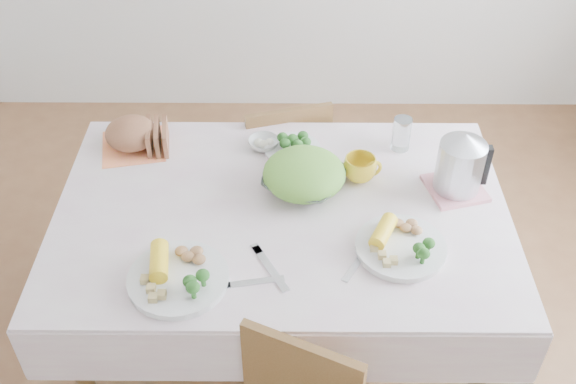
{
  "coord_description": "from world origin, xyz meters",
  "views": [
    {
      "loc": [
        0.03,
        -1.65,
        2.26
      ],
      "look_at": [
        0.02,
        0.02,
        0.82
      ],
      "focal_mm": 42.0,
      "sensor_mm": 36.0,
      "label": 1
    }
  ],
  "objects_px": {
    "dinner_plate_right": "(401,248)",
    "electric_kettle": "(461,162)",
    "salad_bowl": "(304,181)",
    "yellow_mug": "(360,169)",
    "chair_far": "(279,156)",
    "dining_table": "(283,287)",
    "dinner_plate_left": "(178,279)"
  },
  "relations": [
    {
      "from": "chair_far",
      "to": "dinner_plate_left",
      "type": "height_order",
      "value": "chair_far"
    },
    {
      "from": "dining_table",
      "to": "chair_far",
      "type": "relative_size",
      "value": 1.72
    },
    {
      "from": "dining_table",
      "to": "chair_far",
      "type": "distance_m",
      "value": 0.68
    },
    {
      "from": "salad_bowl",
      "to": "dining_table",
      "type": "bearing_deg",
      "value": -124.6
    },
    {
      "from": "dinner_plate_left",
      "to": "yellow_mug",
      "type": "bearing_deg",
      "value": 40.4
    },
    {
      "from": "dining_table",
      "to": "yellow_mug",
      "type": "distance_m",
      "value": 0.53
    },
    {
      "from": "dining_table",
      "to": "electric_kettle",
      "type": "distance_m",
      "value": 0.79
    },
    {
      "from": "yellow_mug",
      "to": "electric_kettle",
      "type": "relative_size",
      "value": 0.52
    },
    {
      "from": "dinner_plate_left",
      "to": "yellow_mug",
      "type": "relative_size",
      "value": 2.63
    },
    {
      "from": "chair_far",
      "to": "yellow_mug",
      "type": "distance_m",
      "value": 0.68
    },
    {
      "from": "chair_far",
      "to": "yellow_mug",
      "type": "xyz_separation_m",
      "value": [
        0.29,
        -0.51,
        0.34
      ]
    },
    {
      "from": "salad_bowl",
      "to": "dinner_plate_right",
      "type": "relative_size",
      "value": 0.93
    },
    {
      "from": "dinner_plate_left",
      "to": "electric_kettle",
      "type": "height_order",
      "value": "electric_kettle"
    },
    {
      "from": "chair_far",
      "to": "salad_bowl",
      "type": "bearing_deg",
      "value": 83.81
    },
    {
      "from": "salad_bowl",
      "to": "dinner_plate_left",
      "type": "bearing_deg",
      "value": -131.1
    },
    {
      "from": "electric_kettle",
      "to": "dining_table",
      "type": "bearing_deg",
      "value": -156.92
    },
    {
      "from": "dining_table",
      "to": "dinner_plate_left",
      "type": "relative_size",
      "value": 4.66
    },
    {
      "from": "dinner_plate_left",
      "to": "dinner_plate_right",
      "type": "distance_m",
      "value": 0.68
    },
    {
      "from": "salad_bowl",
      "to": "dinner_plate_right",
      "type": "distance_m",
      "value": 0.42
    },
    {
      "from": "salad_bowl",
      "to": "dinner_plate_left",
      "type": "height_order",
      "value": "salad_bowl"
    },
    {
      "from": "dinner_plate_right",
      "to": "electric_kettle",
      "type": "relative_size",
      "value": 1.3
    },
    {
      "from": "dining_table",
      "to": "electric_kettle",
      "type": "bearing_deg",
      "value": 9.87
    },
    {
      "from": "electric_kettle",
      "to": "salad_bowl",
      "type": "bearing_deg",
      "value": -167.26
    },
    {
      "from": "salad_bowl",
      "to": "electric_kettle",
      "type": "height_order",
      "value": "electric_kettle"
    },
    {
      "from": "dining_table",
      "to": "salad_bowl",
      "type": "height_order",
      "value": "salad_bowl"
    },
    {
      "from": "dining_table",
      "to": "yellow_mug",
      "type": "relative_size",
      "value": 12.23
    },
    {
      "from": "yellow_mug",
      "to": "dinner_plate_left",
      "type": "bearing_deg",
      "value": -139.6
    },
    {
      "from": "dining_table",
      "to": "dinner_plate_right",
      "type": "bearing_deg",
      "value": -26.79
    },
    {
      "from": "dining_table",
      "to": "chair_far",
      "type": "height_order",
      "value": "chair_far"
    },
    {
      "from": "salad_bowl",
      "to": "yellow_mug",
      "type": "xyz_separation_m",
      "value": [
        0.19,
        0.05,
        0.01
      ]
    },
    {
      "from": "salad_bowl",
      "to": "dinner_plate_left",
      "type": "distance_m",
      "value": 0.57
    },
    {
      "from": "yellow_mug",
      "to": "salad_bowl",
      "type": "bearing_deg",
      "value": -164.37
    }
  ]
}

